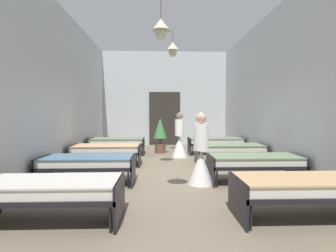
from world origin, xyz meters
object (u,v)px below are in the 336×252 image
object	(u,v)px
bed_right_row_2	(230,149)
bed_left_row_3	(117,142)
nurse_near_aisle	(179,141)
potted_plant	(160,133)
bed_left_row_1	(88,163)
bed_right_row_3	(215,142)
bed_left_row_0	(50,190)
bed_right_row_0	(304,187)
bed_right_row_1	(254,162)
bed_left_row_2	(106,150)
nurse_mid_aisle	(201,159)

from	to	relation	value
bed_right_row_2	bed_left_row_3	size ratio (longest dim) A/B	1.00
nurse_near_aisle	potted_plant	bearing A→B (deg)	138.66
bed_left_row_1	bed_right_row_3	bearing A→B (deg)	47.52
bed_left_row_0	bed_right_row_3	xyz separation A→B (m)	(3.48, 5.70, 0.00)
bed_left_row_0	bed_right_row_0	xyz separation A→B (m)	(3.48, 0.00, 0.00)
bed_left_row_0	bed_right_row_2	bearing A→B (deg)	47.52
bed_left_row_1	bed_right_row_2	distance (m)	3.96
bed_right_row_1	bed_right_row_2	bearing A→B (deg)	90.00
bed_left_row_3	bed_left_row_0	bearing A→B (deg)	-90.00
bed_right_row_1	bed_right_row_2	xyz separation A→B (m)	(0.00, 1.90, 0.00)
bed_left_row_1	bed_left_row_2	distance (m)	1.90
bed_left_row_0	bed_right_row_2	world-z (taller)	same
bed_left_row_2	bed_right_row_3	bearing A→B (deg)	28.63
bed_right_row_3	nurse_mid_aisle	world-z (taller)	nurse_mid_aisle
bed_right_row_3	nurse_mid_aisle	bearing A→B (deg)	-106.40
nurse_mid_aisle	potted_plant	world-z (taller)	nurse_mid_aisle
bed_left_row_2	nurse_mid_aisle	bearing A→B (deg)	-40.66
bed_left_row_0	bed_right_row_1	xyz separation A→B (m)	(3.48, 1.90, 0.00)
bed_left_row_2	bed_right_row_2	xyz separation A→B (m)	(3.48, 0.00, 0.00)
bed_left_row_0	bed_right_row_1	size ratio (longest dim) A/B	1.00
bed_right_row_3	bed_left_row_0	bearing A→B (deg)	-121.40
bed_left_row_2	bed_right_row_0	bearing A→B (deg)	-47.52
nurse_near_aisle	nurse_mid_aisle	world-z (taller)	same
bed_right_row_1	nurse_near_aisle	distance (m)	3.47
bed_right_row_0	bed_left_row_3	distance (m)	6.68
bed_left_row_2	potted_plant	xyz separation A→B (m)	(1.52, 2.23, 0.31)
potted_plant	bed_right_row_3	bearing A→B (deg)	-9.62
bed_right_row_0	bed_left_row_1	size ratio (longest dim) A/B	1.00
bed_left_row_3	potted_plant	bearing A→B (deg)	12.31
bed_left_row_1	bed_left_row_2	size ratio (longest dim) A/B	1.00
bed_left_row_2	bed_right_row_3	distance (m)	3.96
bed_left_row_2	bed_right_row_2	bearing A→B (deg)	0.00
bed_left_row_1	bed_right_row_2	xyz separation A→B (m)	(3.48, 1.90, 0.00)
bed_right_row_1	potted_plant	distance (m)	4.58
bed_left_row_1	bed_left_row_2	world-z (taller)	same
bed_right_row_0	bed_right_row_3	bearing A→B (deg)	90.00
bed_right_row_0	nurse_near_aisle	size ratio (longest dim) A/B	1.28
bed_right_row_3	nurse_near_aisle	world-z (taller)	nurse_near_aisle
bed_left_row_1	bed_left_row_3	xyz separation A→B (m)	(0.00, 3.80, 0.00)
bed_right_row_0	bed_left_row_1	bearing A→B (deg)	151.37
bed_right_row_3	nurse_mid_aisle	size ratio (longest dim) A/B	1.28
bed_right_row_1	bed_left_row_3	world-z (taller)	same
bed_right_row_1	bed_right_row_3	distance (m)	3.80
bed_right_row_3	bed_right_row_2	bearing A→B (deg)	-90.00
bed_right_row_1	bed_left_row_2	distance (m)	3.96
bed_left_row_1	bed_right_row_1	bearing A→B (deg)	0.00
bed_left_row_0	bed_right_row_2	xyz separation A→B (m)	(3.48, 3.80, 0.00)
bed_left_row_0	bed_left_row_2	size ratio (longest dim) A/B	1.00
bed_left_row_1	bed_right_row_3	size ratio (longest dim) A/B	1.00
bed_left_row_1	potted_plant	bearing A→B (deg)	69.79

